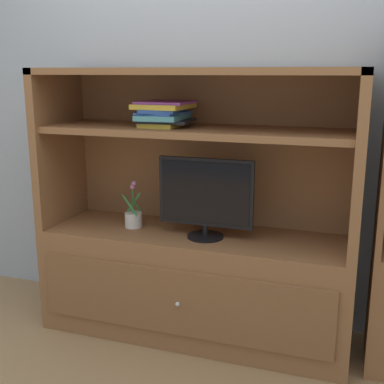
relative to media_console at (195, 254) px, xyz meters
The scene contains 6 objects.
ground_plane 0.63m from the media_console, 90.00° to the right, with size 8.00×8.00×0.00m, color #99754C.
painted_rear_wall 0.98m from the media_console, 90.00° to the left, with size 6.00×0.10×2.80m, color #9EA8B2.
media_console is the anchor object (origin of this frame).
tv_monitor 0.38m from the media_console, 38.12° to the right, with size 0.53×0.20×0.44m.
potted_plant 0.42m from the media_console, behind, with size 0.12×0.10×0.28m.
magazine_stack 0.82m from the media_console, behind, with size 0.31×0.33×0.14m.
Camera 1 is at (0.85, -2.13, 1.50)m, focal length 46.40 mm.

